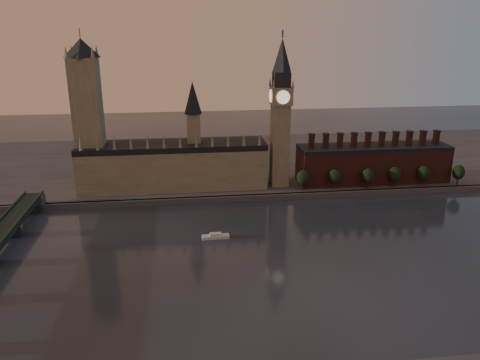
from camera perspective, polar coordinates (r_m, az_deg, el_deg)
The scene contains 13 objects.
ground at distance 241.05m, azimuth 7.67°, elevation -9.92°, with size 900.00×900.00×0.00m, color black.
north_bank at distance 402.94m, azimuth 1.38°, elevation 2.22°, with size 900.00×182.00×4.00m.
palace_of_westminster at distance 332.80m, azimuth -8.02°, elevation 2.09°, with size 130.00×30.30×74.00m.
victoria_tower at distance 330.49m, azimuth -18.08°, elevation 7.93°, with size 24.00×24.00×108.00m.
big_ben at distance 327.02m, azimuth 4.97°, elevation 8.25°, with size 15.00×15.00×107.00m.
chimney_block at distance 356.64m, azimuth 15.88°, elevation 2.02°, with size 110.00×25.00×37.00m.
embankment_tree_0 at distance 326.60m, azimuth 7.68°, elevation 0.30°, with size 8.60×8.60×14.88m.
embankment_tree_1 at distance 332.35m, azimuth 11.47°, elevation 0.41°, with size 8.60×8.60×14.88m.
embankment_tree_2 at distance 339.65m, azimuth 15.34°, elevation 0.50°, with size 8.60×8.60×14.88m.
embankment_tree_3 at distance 348.98m, azimuth 18.34°, elevation 0.69°, with size 8.60×8.60×14.88m.
embankment_tree_4 at distance 358.59m, azimuth 21.46°, elevation 0.80°, with size 8.60×8.60×14.88m.
embankment_tree_5 at distance 370.48m, azimuth 25.09°, elevation 0.87°, with size 8.60×8.60×14.88m.
river_boat at distance 264.12m, azimuth -2.99°, elevation -6.87°, with size 15.40×4.88×3.05m.
Camera 1 is at (-57.48, -205.01, 113.01)m, focal length 35.00 mm.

